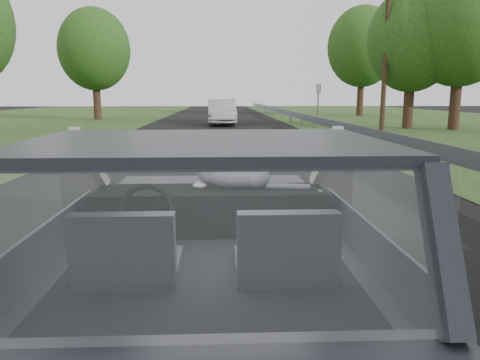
{
  "coord_description": "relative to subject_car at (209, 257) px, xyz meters",
  "views": [
    {
      "loc": [
        0.07,
        -2.57,
        1.65
      ],
      "look_at": [
        0.21,
        0.56,
        1.08
      ],
      "focal_mm": 35.0,
      "sensor_mm": 36.0,
      "label": 1
    }
  ],
  "objects": [
    {
      "name": "highway_sign",
      "position": [
        6.18,
        26.46,
        0.44
      ],
      "size": [
        0.16,
        0.94,
        2.33
      ],
      "primitive_type": "cube",
      "rotation": [
        0.0,
        0.0,
        0.07
      ],
      "color": "#226A36",
      "rests_on": "ground"
    },
    {
      "name": "subject_car",
      "position": [
        0.0,
        0.0,
        0.0
      ],
      "size": [
        1.8,
        4.0,
        1.45
      ],
      "primitive_type": "cube",
      "color": "#1F222C",
      "rests_on": "ground"
    },
    {
      "name": "steering_wheel",
      "position": [
        -0.4,
        0.33,
        0.2
      ],
      "size": [
        0.36,
        0.36,
        0.04
      ],
      "primitive_type": "torus",
      "color": "black",
      "rests_on": "dashboard"
    },
    {
      "name": "tree_1",
      "position": [
        11.36,
        19.61,
        3.01
      ],
      "size": [
        5.32,
        5.32,
        7.47
      ],
      "primitive_type": null,
      "rotation": [
        0.0,
        0.0,
        -0.08
      ],
      "color": "#1D3C13",
      "rests_on": "ground"
    },
    {
      "name": "driver_seat",
      "position": [
        -0.4,
        -0.29,
        0.16
      ],
      "size": [
        0.5,
        0.72,
        0.42
      ],
      "primitive_type": "cube",
      "color": "black",
      "rests_on": "subject_car"
    },
    {
      "name": "tree_6",
      "position": [
        -8.25,
        30.09,
        2.87
      ],
      "size": [
        6.14,
        6.14,
        7.18
      ],
      "primitive_type": null,
      "rotation": [
        0.0,
        0.0,
        -0.37
      ],
      "color": "#1D3C13",
      "rests_on": "ground"
    },
    {
      "name": "cat",
      "position": [
        0.18,
        0.67,
        0.37
      ],
      "size": [
        0.65,
        0.27,
        0.29
      ],
      "primitive_type": "ellipsoid",
      "rotation": [
        0.0,
        0.0,
        -0.11
      ],
      "color": "gray",
      "rests_on": "dashboard"
    },
    {
      "name": "other_car",
      "position": [
        0.2,
        23.87,
        -0.01
      ],
      "size": [
        1.82,
        4.36,
        1.42
      ],
      "primitive_type": "imported",
      "rotation": [
        0.0,
        0.0,
        0.03
      ],
      "color": "#A9AEB8",
      "rests_on": "ground"
    },
    {
      "name": "passenger_seat",
      "position": [
        0.4,
        -0.29,
        0.16
      ],
      "size": [
        0.5,
        0.72,
        0.42
      ],
      "primitive_type": "cube",
      "color": "black",
      "rests_on": "subject_car"
    },
    {
      "name": "guardrail",
      "position": [
        4.3,
        10.0,
        -0.15
      ],
      "size": [
        0.05,
        90.0,
        0.32
      ],
      "primitive_type": "cube",
      "color": "gray",
      "rests_on": "ground"
    },
    {
      "name": "tree_2",
      "position": [
        9.46,
        20.52,
        2.57
      ],
      "size": [
        4.91,
        4.91,
        6.58
      ],
      "primitive_type": null,
      "rotation": [
        0.0,
        0.0,
        0.14
      ],
      "color": "#1D3C13",
      "rests_on": "ground"
    },
    {
      "name": "dashboard",
      "position": [
        0.0,
        0.62,
        0.12
      ],
      "size": [
        1.58,
        0.45,
        0.3
      ],
      "primitive_type": "cube",
      "color": "black",
      "rests_on": "subject_car"
    },
    {
      "name": "tree_3",
      "position": [
        11.54,
        35.56,
        3.48
      ],
      "size": [
        7.32,
        7.32,
        8.4
      ],
      "primitive_type": null,
      "rotation": [
        0.0,
        0.0,
        -0.42
      ],
      "color": "#1D3C13",
      "rests_on": "ground"
    },
    {
      "name": "utility_pole",
      "position": [
        7.8,
        19.48,
        2.84
      ],
      "size": [
        0.3,
        0.3,
        7.13
      ],
      "primitive_type": "cylinder",
      "rotation": [
        0.0,
        0.0,
        0.38
      ],
      "color": "#382B1E",
      "rests_on": "ground"
    }
  ]
}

